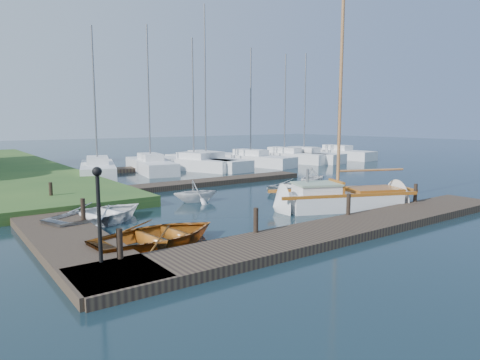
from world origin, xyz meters
TOP-DOWN VIEW (x-y plane):
  - ground at (0.00, 0.00)m, footprint 160.00×160.00m
  - near_dock at (0.00, -6.00)m, footprint 18.00×2.20m
  - left_dock at (-8.00, 2.00)m, footprint 2.20×18.00m
  - far_dock at (2.00, 6.50)m, footprint 14.00×1.60m
  - pontoon at (10.00, 16.00)m, footprint 30.00×1.60m
  - mooring_post_0 at (-7.50, -5.00)m, footprint 0.16×0.16m
  - mooring_post_1 at (-3.00, -5.00)m, footprint 0.16×0.16m
  - mooring_post_2 at (1.50, -5.00)m, footprint 0.16×0.16m
  - mooring_post_3 at (6.00, -5.00)m, footprint 0.16×0.16m
  - mooring_post_4 at (-7.00, 0.00)m, footprint 0.16×0.16m
  - mooring_post_5 at (-7.00, 5.00)m, footprint 0.16×0.16m
  - lamp_post at (-8.00, -5.00)m, footprint 0.24×0.24m
  - sailboat at (3.46, -3.17)m, footprint 7.35×4.56m
  - dinghy at (-5.75, -3.59)m, footprint 4.48×3.42m
  - tender_a at (-6.27, 0.52)m, footprint 4.85×4.17m
  - tender_b at (-1.13, 2.05)m, footprint 2.48×2.25m
  - tender_c at (5.15, 1.61)m, footprint 3.60×2.59m
  - tender_d at (7.03, 2.27)m, footprint 2.68×2.41m
  - marina_boat_0 at (-1.90, 14.33)m, footprint 4.26×7.72m
  - marina_boat_1 at (2.26, 14.74)m, footprint 3.49×8.01m
  - marina_boat_2 at (5.55, 13.86)m, footprint 4.63×7.34m
  - marina_boat_3 at (7.14, 14.62)m, footprint 2.86×9.71m
  - marina_boat_4 at (11.38, 14.09)m, footprint 3.99×8.77m
  - marina_boat_5 at (15.90, 14.73)m, footprint 4.33×8.81m
  - marina_boat_6 at (17.87, 14.11)m, footprint 3.19×8.46m
  - marina_boat_7 at (22.85, 14.30)m, footprint 2.68×8.26m

SIDE VIEW (x-z plane):
  - ground at x=0.00m, z-range 0.00..0.00m
  - near_dock at x=0.00m, z-range 0.00..0.30m
  - left_dock at x=-8.00m, z-range 0.00..0.30m
  - far_dock at x=2.00m, z-range 0.00..0.30m
  - pontoon at x=10.00m, z-range 0.00..0.30m
  - sailboat at x=3.46m, z-range -4.57..5.26m
  - tender_c at x=5.15m, z-range 0.00..0.74m
  - tender_a at x=-6.27m, z-range 0.00..0.85m
  - dinghy at x=-5.75m, z-range 0.00..0.87m
  - marina_boat_5 at x=15.90m, z-range -4.43..5.55m
  - marina_boat_4 at x=11.38m, z-range -4.44..5.57m
  - marina_boat_6 at x=17.87m, z-range -4.50..5.63m
  - marina_boat_7 at x=22.85m, z-range -4.72..5.86m
  - marina_boat_0 at x=-1.90m, z-range -4.54..5.67m
  - marina_boat_2 at x=5.55m, z-range -4.50..5.64m
  - tender_b at x=-1.13m, z-range 0.00..1.14m
  - marina_boat_1 at x=2.26m, z-range -4.87..6.01m
  - marina_boat_3 at x=7.14m, z-range -5.94..7.09m
  - tender_d at x=7.03m, z-range 0.00..1.25m
  - mooring_post_0 at x=-7.50m, z-range 0.30..1.10m
  - mooring_post_1 at x=-3.00m, z-range 0.30..1.10m
  - mooring_post_2 at x=1.50m, z-range 0.30..1.10m
  - mooring_post_3 at x=6.00m, z-range 0.30..1.10m
  - mooring_post_4 at x=-7.00m, z-range 0.30..1.10m
  - mooring_post_5 at x=-7.00m, z-range 0.30..1.10m
  - lamp_post at x=-8.00m, z-range 0.65..3.09m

